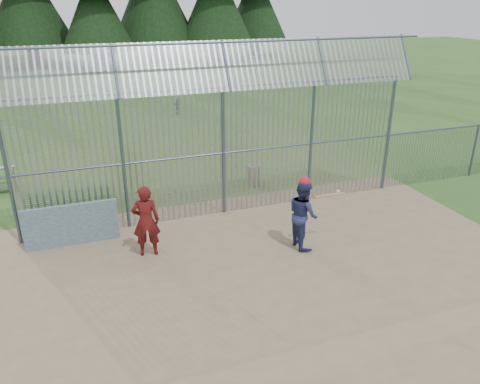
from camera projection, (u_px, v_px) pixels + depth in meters
name	position (u px, v px, depth m)	size (l,w,h in m)	color
ground	(266.00, 267.00, 11.98)	(120.00, 120.00, 0.00)	#2D511E
dirt_infield	(274.00, 277.00, 11.55)	(14.00, 10.00, 0.02)	#756047
dugout_wall	(71.00, 225.00, 12.82)	(2.50, 0.12, 1.20)	#38566B
batter	(303.00, 214.00, 12.63)	(0.93, 0.72, 1.90)	navy
onlooker	(146.00, 221.00, 12.18)	(0.72, 0.47, 1.96)	maroon
bg_kid_seated	(178.00, 107.00, 27.45)	(0.53, 0.22, 0.91)	slate
batting_gear	(309.00, 184.00, 12.31)	(1.28, 0.36, 0.61)	#B6182B
trash_can	(253.00, 175.00, 17.15)	(0.56, 0.56, 0.82)	gray
backstop_fence	(279.00, 137.00, 14.62)	(20.09, 0.81, 5.30)	#47566B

